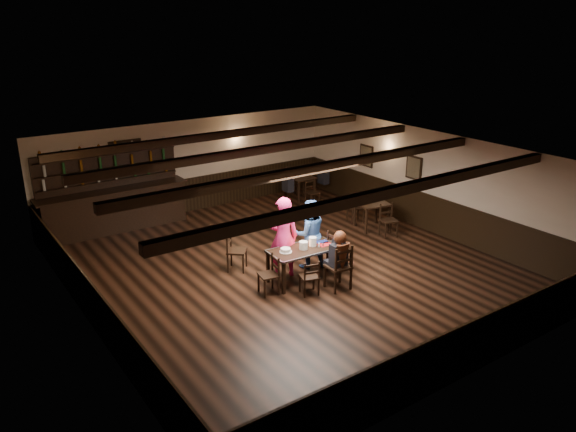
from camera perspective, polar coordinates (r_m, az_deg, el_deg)
ground at (r=12.98m, az=0.10°, el=-5.31°), size 10.00×10.00×0.00m
room_shell at (r=12.38m, az=0.04°, el=2.10°), size 9.02×10.02×2.71m
dining_table at (r=12.15m, az=1.59°, el=-3.68°), size 1.57×0.83×0.75m
chair_near_left at (r=11.61m, az=2.30°, el=-6.03°), size 0.44×0.43×0.78m
chair_near_right at (r=11.80m, az=5.38°, el=-4.91°), size 0.50×0.48×1.01m
chair_end_left at (r=11.69m, az=-1.67°, el=-5.64°), size 0.43×0.45×0.84m
chair_end_right at (r=12.64m, az=4.99°, el=-3.32°), size 0.49×0.51×0.96m
chair_far_pushed at (r=12.77m, az=-5.58°, el=-3.19°), size 0.60×0.60×0.93m
woman_pink at (r=12.28m, az=-0.51°, el=-2.14°), size 0.79×0.67×1.84m
man_blue at (r=12.77m, az=2.14°, el=-1.80°), size 0.94×0.83×1.62m
seated_person at (r=11.75m, az=5.23°, el=-3.61°), size 0.36×0.54×0.88m
cake at (r=11.93m, az=-0.24°, el=-3.51°), size 0.26×0.26×0.09m
plate_stack_a at (r=12.06m, az=1.58°, el=-2.99°), size 0.18×0.18×0.17m
plate_stack_b at (r=12.24m, az=2.52°, el=-2.59°), size 0.17×0.17×0.20m
tea_light at (r=12.26m, az=1.48°, el=-2.92°), size 0.04×0.04×0.06m
salt_shaker at (r=12.20m, az=3.18°, el=-2.95°), size 0.04×0.04×0.09m
pepper_shaker at (r=12.23m, az=3.57°, el=-2.93°), size 0.03×0.03×0.08m
drink_glass at (r=12.38m, az=2.41°, el=-2.57°), size 0.06×0.06×0.10m
menu_red at (r=12.35m, az=3.77°, el=-2.88°), size 0.30×0.21×0.00m
menu_blue at (r=12.49m, az=3.48°, el=-2.61°), size 0.31×0.25×0.00m
bar_counter at (r=15.73m, az=-17.30°, el=1.18°), size 3.98×0.70×2.20m
back_table_a at (r=15.27m, az=8.53°, el=1.01°), size 0.98×0.98×0.75m
back_table_b at (r=17.50m, az=1.35°, el=3.65°), size 0.74×0.74×0.75m
bg_patron_left at (r=16.88m, az=-0.01°, el=3.76°), size 0.25×0.38×0.75m
bg_patron_right at (r=17.71m, az=3.62°, el=4.43°), size 0.22×0.35×0.72m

